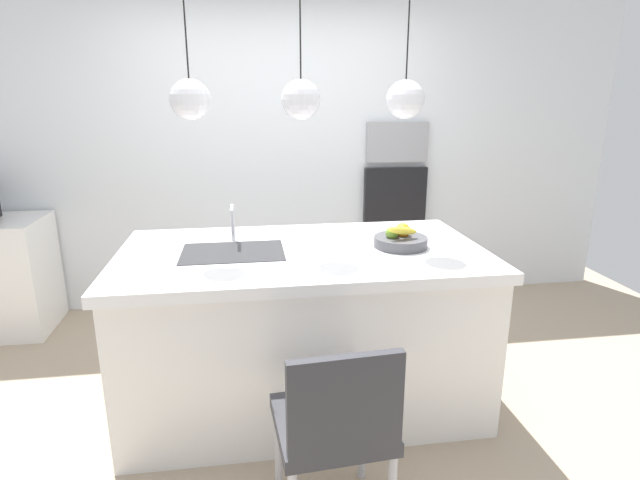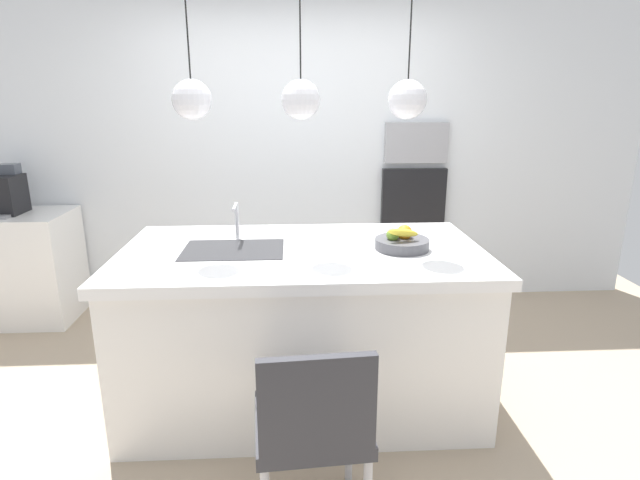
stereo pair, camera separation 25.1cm
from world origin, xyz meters
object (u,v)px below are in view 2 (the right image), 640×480
fruit_bowl (402,242)px  coffee_machine (7,193)px  microwave (416,143)px  oven (413,200)px  chair_near (313,424)px

fruit_bowl → coffee_machine: size_ratio=0.80×
microwave → oven: (0.00, 0.00, -0.50)m
coffee_machine → oven: size_ratio=0.68×
fruit_bowl → coffee_machine: (-2.83, 1.32, 0.06)m
microwave → fruit_bowl: bearing=-105.5°
chair_near → microwave: bearing=68.9°
coffee_machine → chair_near: (2.29, -2.27, -0.53)m
coffee_machine → microwave: (3.28, 0.30, 0.35)m
coffee_machine → oven: 3.30m
coffee_machine → oven: (3.28, 0.30, -0.15)m
microwave → chair_near: bearing=-111.1°
fruit_bowl → chair_near: (-0.54, -0.95, -0.48)m
fruit_bowl → oven: size_ratio=0.54×
fruit_bowl → oven: oven is taller
microwave → chair_near: size_ratio=0.61×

